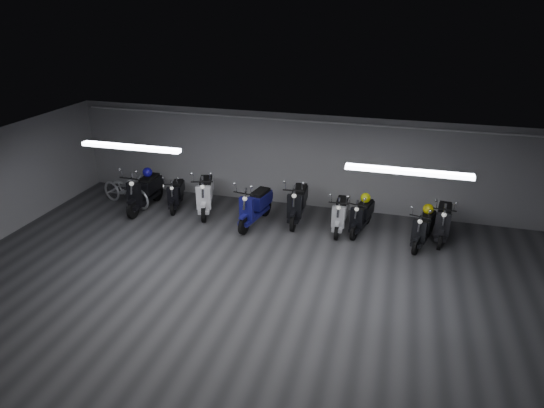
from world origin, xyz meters
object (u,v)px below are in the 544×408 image
(scooter_5, at_px, (298,197))
(helmet_2, at_px, (428,209))
(scooter_0, at_px, (144,186))
(helmet_0, at_px, (148,172))
(scooter_2, at_px, (205,189))
(scooter_9, at_px, (444,216))
(scooter_8, at_px, (424,223))
(scooter_4, at_px, (255,200))
(scooter_1, at_px, (176,189))
(scooter_7, at_px, (362,211))
(scooter_6, at_px, (341,208))
(helmet_1, at_px, (366,198))
(bicycle, at_px, (125,186))

(scooter_5, distance_m, helmet_2, 3.47)
(scooter_0, bearing_deg, helmet_0, 90.00)
(scooter_2, height_order, scooter_9, scooter_2)
(scooter_9, bearing_deg, scooter_8, -128.97)
(scooter_4, bearing_deg, scooter_1, -179.55)
(helmet_0, relative_size, helmet_2, 1.05)
(scooter_0, height_order, scooter_2, scooter_2)
(helmet_2, bearing_deg, scooter_2, 178.45)
(scooter_4, distance_m, scooter_7, 2.90)
(scooter_2, distance_m, helmet_0, 1.85)
(scooter_5, height_order, scooter_6, scooter_5)
(scooter_8, bearing_deg, scooter_0, -164.59)
(scooter_1, distance_m, helmet_2, 7.15)
(scooter_1, distance_m, helmet_1, 5.55)
(scooter_0, bearing_deg, scooter_9, 4.19)
(scooter_5, distance_m, scooter_8, 3.42)
(helmet_1, bearing_deg, scooter_0, -175.95)
(helmet_0, relative_size, helmet_1, 1.06)
(bicycle, bearing_deg, helmet_1, -70.75)
(scooter_4, height_order, helmet_0, scooter_4)
(scooter_1, height_order, scooter_9, scooter_9)
(scooter_2, bearing_deg, bicycle, 165.91)
(scooter_2, distance_m, scooter_4, 1.69)
(scooter_9, bearing_deg, scooter_2, -172.71)
(scooter_8, relative_size, helmet_1, 6.21)
(scooter_7, distance_m, scooter_8, 1.62)
(scooter_1, height_order, scooter_8, scooter_8)
(scooter_8, bearing_deg, helmet_2, 90.00)
(scooter_7, bearing_deg, bicycle, -165.81)
(scooter_8, relative_size, scooter_9, 0.94)
(scooter_1, distance_m, scooter_6, 4.93)
(scooter_6, bearing_deg, scooter_5, 169.17)
(scooter_1, bearing_deg, scooter_0, -173.08)
(scooter_2, relative_size, helmet_0, 6.98)
(scooter_7, xyz_separation_m, helmet_2, (1.65, -0.13, 0.30))
(scooter_4, xyz_separation_m, bicycle, (-4.17, 0.23, -0.11))
(scooter_0, xyz_separation_m, scooter_7, (6.35, 0.23, -0.13))
(scooter_5, bearing_deg, helmet_1, -1.20)
(scooter_5, xyz_separation_m, helmet_0, (-4.54, -0.14, 0.34))
(scooter_4, height_order, scooter_9, scooter_4)
(scooter_4, relative_size, helmet_1, 7.11)
(scooter_6, distance_m, helmet_2, 2.23)
(scooter_7, xyz_separation_m, helmet_0, (-6.34, 0.05, 0.45))
(scooter_6, xyz_separation_m, scooter_8, (2.14, -0.30, -0.01))
(scooter_1, bearing_deg, bicycle, 174.02)
(scooter_4, bearing_deg, scooter_6, 17.49)
(scooter_6, height_order, scooter_8, scooter_6)
(scooter_1, bearing_deg, scooter_9, -14.09)
(scooter_7, bearing_deg, helmet_2, 8.78)
(scooter_5, distance_m, helmet_1, 1.86)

